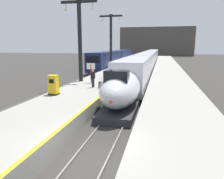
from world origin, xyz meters
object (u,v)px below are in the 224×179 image
object	(u,v)px
passenger_mid_platform	(118,69)
passenger_near_edge	(93,77)
station_column_far	(111,36)
ticket_machine_yellow	(53,86)
departure_info_board	(91,69)
highspeed_train_main	(148,59)
station_column_mid	(80,33)
regional_train_adjacent	(116,58)
rolling_suitcase	(101,85)

from	to	relation	value
passenger_mid_platform	passenger_near_edge	bearing A→B (deg)	-96.80
station_column_far	ticket_machine_yellow	size ratio (longest dim) A/B	5.72
ticket_machine_yellow	station_column_far	bearing A→B (deg)	90.92
departure_info_board	highspeed_train_main	bearing A→B (deg)	81.03
station_column_far	departure_info_board	distance (m)	16.53
station_column_mid	departure_info_board	size ratio (longest dim) A/B	4.11
highspeed_train_main	passenger_near_edge	xyz separation A→B (m)	(-3.40, -29.63, 0.07)
regional_train_adjacent	passenger_mid_platform	distance (m)	25.52
regional_train_adjacent	departure_info_board	distance (m)	30.59
highspeed_train_main	passenger_near_edge	world-z (taller)	highspeed_train_main
ticket_machine_yellow	departure_info_board	xyz separation A→B (m)	(1.22, 5.91, 0.77)
regional_train_adjacent	rolling_suitcase	size ratio (longest dim) A/B	37.27
highspeed_train_main	rolling_suitcase	world-z (taller)	highspeed_train_main
highspeed_train_main	departure_info_board	xyz separation A→B (m)	(-4.33, -27.44, 0.58)
highspeed_train_main	rolling_suitcase	distance (m)	29.84
highspeed_train_main	passenger_mid_platform	world-z (taller)	highspeed_train_main
rolling_suitcase	station_column_mid	bearing A→B (deg)	133.84
station_column_mid	rolling_suitcase	bearing A→B (deg)	-46.16
regional_train_adjacent	rolling_suitcase	distance (m)	33.10
rolling_suitcase	highspeed_train_main	bearing A→B (deg)	84.95
regional_train_adjacent	ticket_machine_yellow	size ratio (longest dim) A/B	22.88
highspeed_train_main	departure_info_board	size ratio (longest dim) A/B	35.46
passenger_mid_platform	departure_info_board	xyz separation A→B (m)	(-1.84, -5.46, 0.52)
highspeed_train_main	departure_info_board	world-z (taller)	highspeed_train_main
regional_train_adjacent	station_column_far	bearing A→B (deg)	-81.31
station_column_mid	departure_info_board	xyz separation A→B (m)	(1.57, -1.13, -3.77)
rolling_suitcase	regional_train_adjacent	bearing A→B (deg)	99.52
station_column_mid	ticket_machine_yellow	size ratio (longest dim) A/B	5.44
passenger_near_edge	ticket_machine_yellow	xyz separation A→B (m)	(-2.15, -3.72, -0.25)
highspeed_train_main	departure_info_board	bearing A→B (deg)	-98.97
highspeed_train_main	passenger_mid_platform	bearing A→B (deg)	-96.46
station_column_far	passenger_mid_platform	bearing A→B (deg)	-71.99
regional_train_adjacent	passenger_mid_platform	bearing A→B (deg)	-77.30
station_column_far	rolling_suitcase	bearing A→B (deg)	-79.82
highspeed_train_main	ticket_machine_yellow	world-z (taller)	highspeed_train_main
passenger_mid_platform	rolling_suitcase	bearing A→B (deg)	-91.02
passenger_mid_platform	departure_info_board	distance (m)	5.79
regional_train_adjacent	passenger_mid_platform	world-z (taller)	regional_train_adjacent
passenger_mid_platform	station_column_far	bearing A→B (deg)	108.01
passenger_near_edge	ticket_machine_yellow	size ratio (longest dim) A/B	1.06
rolling_suitcase	passenger_near_edge	bearing A→B (deg)	173.58
highspeed_train_main	station_column_mid	size ratio (longest dim) A/B	8.63
passenger_near_edge	station_column_far	bearing A→B (deg)	97.84
regional_train_adjacent	station_column_far	world-z (taller)	station_column_far
station_column_far	passenger_near_edge	xyz separation A→B (m)	(2.50, -18.15, -4.52)
station_column_mid	station_column_far	size ratio (longest dim) A/B	0.95
highspeed_train_main	passenger_near_edge	bearing A→B (deg)	-96.55
station_column_mid	passenger_mid_platform	bearing A→B (deg)	51.79
highspeed_train_main	passenger_mid_platform	distance (m)	22.11
regional_train_adjacent	passenger_near_edge	size ratio (longest dim) A/B	21.66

